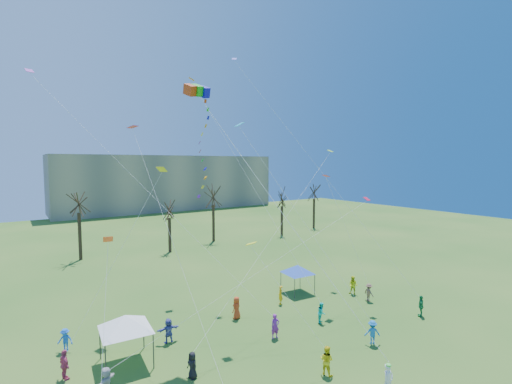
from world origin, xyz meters
TOP-DOWN VIEW (x-y plane):
  - ground at (0.00, 0.00)m, footprint 160.00×160.00m
  - distant_building at (22.00, 82.00)m, footprint 60.00×14.00m
  - bare_tree_row at (0.38, 36.13)m, footprint 70.73×7.82m
  - hero_kite_flyer at (1.69, -3.43)m, footprint 0.69×0.47m
  - big_box_kite at (-3.48, 8.09)m, footprint 3.65×7.28m
  - canopy_tent_white at (-9.38, 8.21)m, footprint 4.31×4.31m
  - canopy_tent_blue at (8.23, 11.56)m, footprint 3.70×3.70m
  - festival_crowd at (-1.14, 5.60)m, footprint 26.87×13.22m
  - small_kites_aloft at (-0.54, 11.14)m, footprint 28.50×19.54m

SIDE VIEW (x-z plane):
  - ground at x=0.00m, z-range 0.00..0.00m
  - festival_crowd at x=-1.14m, z-range -0.05..1.81m
  - hero_kite_flyer at x=1.69m, z-range 0.00..1.84m
  - canopy_tent_blue at x=8.23m, z-range 0.97..3.76m
  - canopy_tent_white at x=-9.38m, z-range 1.13..4.37m
  - bare_tree_row at x=0.38m, z-range 1.41..11.91m
  - distant_building at x=22.00m, z-range 0.00..15.00m
  - small_kites_aloft at x=-0.54m, z-range -3.37..30.17m
  - big_box_kite at x=-3.48m, z-range 3.44..24.35m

